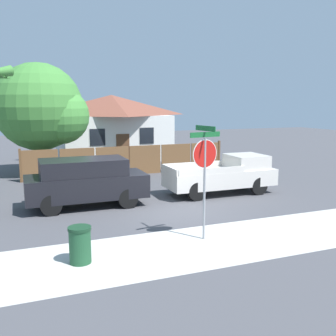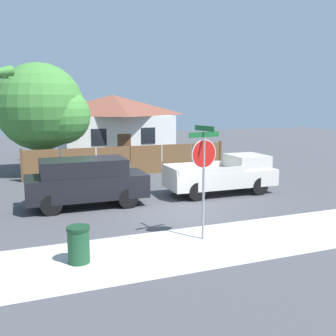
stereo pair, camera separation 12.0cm
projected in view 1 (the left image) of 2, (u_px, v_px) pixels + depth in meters
The scene contains 9 objects.
ground_plane at pixel (175, 211), 14.83m from camera, with size 80.00×80.00×0.00m, color #47474C.
sidewalk_strip at pixel (223, 242), 11.54m from camera, with size 36.00×3.20×0.01m.
wooden_fence at pixel (129, 160), 22.20m from camera, with size 11.66×0.12×1.74m.
house at pixel (112, 126), 28.67m from camera, with size 8.11×6.24×4.61m.
oak_tree at pixel (43, 109), 21.78m from camera, with size 5.09×4.85×6.25m.
red_suv at pixel (86, 181), 15.35m from camera, with size 4.66×1.96×1.90m.
orange_pickup at pixel (224, 175), 17.66m from camera, with size 4.94×1.93×1.71m.
stop_sign at pixel (205, 162), 11.44m from camera, with size 1.04×0.93×3.40m.
trash_bin at pixel (80, 245), 9.98m from camera, with size 0.59×0.59×0.96m.
Camera 1 is at (-5.62, -13.22, 4.05)m, focal length 42.00 mm.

